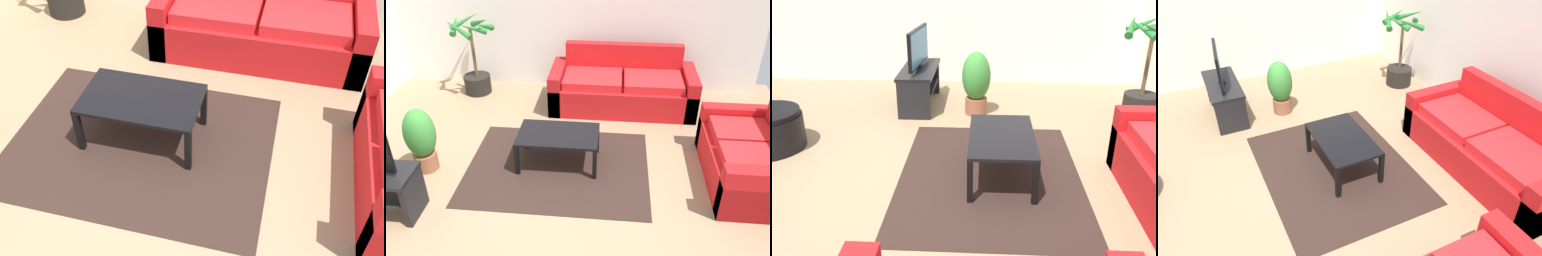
{
  "view_description": "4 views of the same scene",
  "coord_description": "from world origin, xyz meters",
  "views": [
    {
      "loc": [
        1.11,
        -1.83,
        2.68
      ],
      "look_at": [
        0.52,
        0.49,
        0.41
      ],
      "focal_mm": 41.15,
      "sensor_mm": 36.0,
      "label": 1
    },
    {
      "loc": [
        0.68,
        -3.28,
        2.99
      ],
      "look_at": [
        0.27,
        0.85,
        0.44
      ],
      "focal_mm": 37.42,
      "sensor_mm": 36.0,
      "label": 2
    },
    {
      "loc": [
        3.41,
        0.55,
        1.97
      ],
      "look_at": [
        0.36,
        0.39,
        0.62
      ],
      "focal_mm": 37.81,
      "sensor_mm": 36.0,
      "label": 3
    },
    {
      "loc": [
        3.18,
        -0.71,
        2.87
      ],
      "look_at": [
        0.13,
        0.78,
        0.6
      ],
      "focal_mm": 33.64,
      "sensor_mm": 36.0,
      "label": 4
    }
  ],
  "objects": [
    {
      "name": "ground_plane",
      "position": [
        0.0,
        0.0,
        0.0
      ],
      "size": [
        6.6,
        6.6,
        0.0
      ],
      "primitive_type": "plane",
      "color": "#937556"
    },
    {
      "name": "area_rug",
      "position": [
        0.04,
        0.62,
        0.0
      ],
      "size": [
        2.2,
        1.7,
        0.01
      ],
      "primitive_type": "cube",
      "color": "black",
      "rests_on": "ground"
    },
    {
      "name": "coffee_table",
      "position": [
        0.04,
        0.72,
        0.37
      ],
      "size": [
        0.97,
        0.59,
        0.43
      ],
      "color": "black",
      "rests_on": "ground"
    },
    {
      "name": "couch_main",
      "position": [
        0.81,
        2.28,
        0.3
      ],
      "size": [
        2.16,
        0.9,
        0.9
      ],
      "color": "red",
      "rests_on": "ground"
    }
  ]
}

